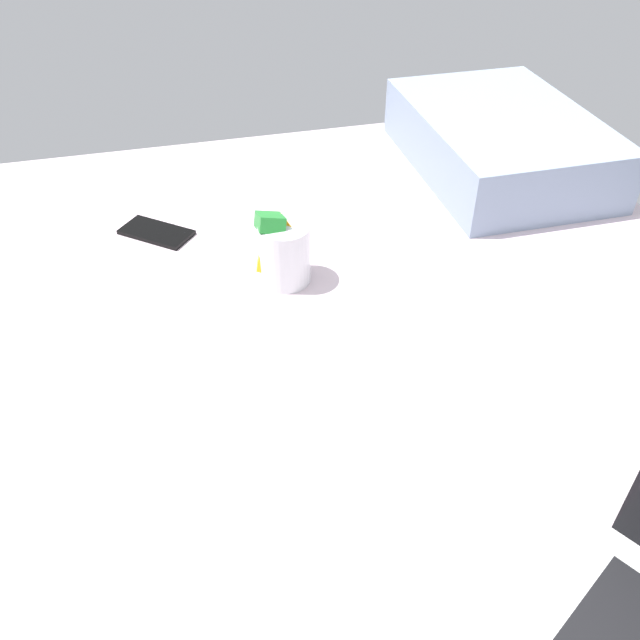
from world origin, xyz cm
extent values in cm
cube|color=silver|center=(0.00, 0.00, 9.00)|extent=(180.00, 140.00, 18.00)
cylinder|color=silver|center=(-29.45, -7.39, 23.50)|extent=(9.00, 9.00, 11.00)
cube|color=yellow|center=(-30.15, -9.37, 21.51)|extent=(5.12, 6.57, 4.72)
cube|color=orange|center=(-29.36, -7.88, 24.12)|extent=(6.33, 5.90, 4.64)
cube|color=orange|center=(-30.79, -7.60, 26.73)|extent=(6.00, 6.45, 6.57)
cube|color=#268C33|center=(-30.79, -9.44, 29.34)|extent=(6.19, 5.00, 4.94)
cube|color=black|center=(-50.42, -28.82, 18.40)|extent=(14.17, 15.12, 0.80)
cube|color=#8C9EB7|center=(-59.62, 48.00, 24.50)|extent=(52.00, 36.00, 13.00)
camera|label=1|loc=(65.04, -25.18, 88.30)|focal=37.28mm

